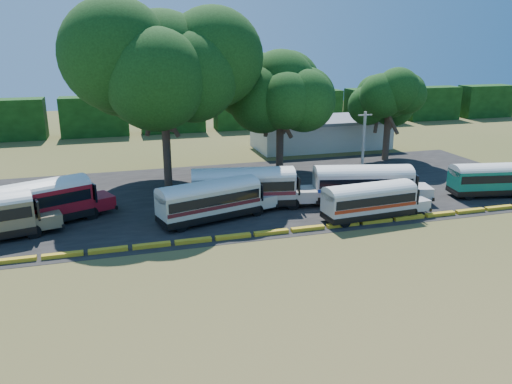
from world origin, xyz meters
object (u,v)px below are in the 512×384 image
object	(u,v)px
tree_west	(162,65)
bus_red	(33,202)
bus_cream_west	(211,198)
bus_white_red	(371,199)
bus_teal	(495,177)

from	to	relation	value
tree_west	bus_red	bearing A→B (deg)	-144.45
bus_cream_west	bus_white_red	size ratio (longest dim) A/B	1.10
bus_red	tree_west	bearing A→B (deg)	11.82
bus_cream_west	tree_west	xyz separation A→B (m)	(-2.29, 10.60, 10.07)
bus_cream_west	bus_teal	xyz separation A→B (m)	(27.08, -0.81, -0.09)
tree_west	bus_cream_west	bearing A→B (deg)	-77.81
bus_red	bus_white_red	bearing A→B (deg)	-36.03
bus_red	tree_west	world-z (taller)	tree_west
bus_cream_west	bus_teal	world-z (taller)	bus_cream_west
bus_red	tree_west	size ratio (longest dim) A/B	0.67
bus_teal	tree_west	distance (m)	33.11
bus_cream_west	tree_west	world-z (taller)	tree_west
bus_red	bus_teal	bearing A→B (deg)	-28.24
bus_cream_west	bus_teal	bearing A→B (deg)	-17.53
bus_red	bus_white_red	distance (m)	27.03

